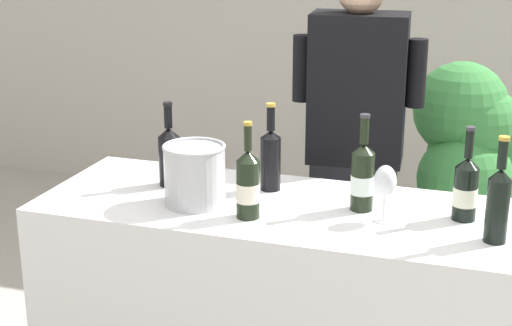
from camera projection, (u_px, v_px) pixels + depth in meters
wall_back at (401, 4)px, 5.01m from camera, size 8.00×0.10×2.80m
counter at (288, 323)px, 2.93m from camera, size 1.83×0.67×0.94m
wine_bottle_0 at (271, 157)px, 2.93m from camera, size 0.08×0.08×0.34m
wine_bottle_1 at (363, 176)px, 2.72m from camera, size 0.08×0.08×0.35m
wine_bottle_2 at (466, 188)px, 2.64m from camera, size 0.08×0.08×0.33m
wine_bottle_3 at (169, 154)px, 2.98m from camera, size 0.08×0.08×0.33m
wine_bottle_4 at (248, 184)px, 2.66m from camera, size 0.08×0.08×0.34m
wine_bottle_5 at (498, 202)px, 2.45m from camera, size 0.07×0.07×0.35m
wine_glass at (385, 184)px, 2.62m from camera, size 0.08×0.08×0.20m
ice_bucket at (195, 174)px, 2.78m from camera, size 0.23×0.23×0.22m
person_server at (354, 175)px, 3.40m from camera, size 0.56×0.27×1.75m
potted_shrub at (468, 155)px, 3.64m from camera, size 0.52×0.59×1.30m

